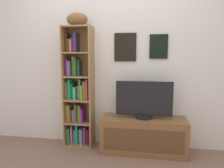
{
  "coord_description": "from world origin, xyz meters",
  "views": [
    {
      "loc": [
        0.51,
        -1.78,
        1.27
      ],
      "look_at": [
        0.08,
        0.85,
        0.91
      ],
      "focal_mm": 33.32,
      "sensor_mm": 36.0,
      "label": 1
    }
  ],
  "objects_px": {
    "football": "(77,19)",
    "tv_stand": "(143,135)",
    "bookshelf": "(78,93)",
    "television": "(144,100)"
  },
  "relations": [
    {
      "from": "tv_stand",
      "to": "television",
      "type": "relative_size",
      "value": 1.52
    },
    {
      "from": "tv_stand",
      "to": "television",
      "type": "bearing_deg",
      "value": 90.0
    },
    {
      "from": "football",
      "to": "television",
      "type": "relative_size",
      "value": 0.39
    },
    {
      "from": "bookshelf",
      "to": "football",
      "type": "height_order",
      "value": "football"
    },
    {
      "from": "bookshelf",
      "to": "television",
      "type": "xyz_separation_m",
      "value": [
        0.93,
        -0.1,
        -0.05
      ]
    },
    {
      "from": "television",
      "to": "bookshelf",
      "type": "bearing_deg",
      "value": 173.64
    },
    {
      "from": "football",
      "to": "bookshelf",
      "type": "bearing_deg",
      "value": 127.71
    },
    {
      "from": "football",
      "to": "television",
      "type": "height_order",
      "value": "football"
    },
    {
      "from": "bookshelf",
      "to": "football",
      "type": "distance_m",
      "value": 1.01
    },
    {
      "from": "football",
      "to": "tv_stand",
      "type": "xyz_separation_m",
      "value": [
        0.91,
        -0.08,
        -1.53
      ]
    }
  ]
}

